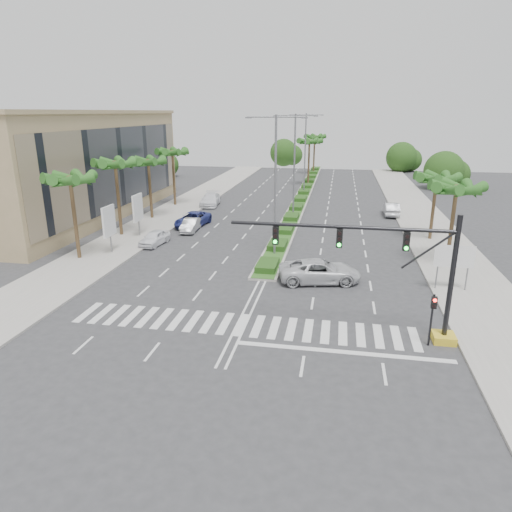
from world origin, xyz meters
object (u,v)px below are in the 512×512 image
at_px(car_parked_a, 154,238).
at_px(car_crossing, 320,271).
at_px(car_parked_c, 193,219).
at_px(car_parked_b, 191,225).
at_px(car_parked_d, 210,200).
at_px(car_right, 391,209).

distance_m(car_parked_a, car_crossing, 17.59).
height_order(car_parked_a, car_parked_c, car_parked_c).
bearing_deg(car_parked_b, car_parked_c, 99.15).
xyz_separation_m(car_parked_a, car_parked_d, (0.00, 19.55, 0.12)).
relative_size(car_parked_a, car_parked_c, 0.73).
height_order(car_parked_c, car_right, car_right).
xyz_separation_m(car_parked_a, car_parked_c, (1.30, 7.86, 0.08)).
height_order(car_crossing, car_right, car_crossing).
height_order(car_parked_a, car_parked_b, car_parked_a).
bearing_deg(car_parked_d, car_parked_b, -88.77).
bearing_deg(car_parked_d, car_crossing, -65.05).
bearing_deg(car_parked_b, car_right, 25.91).
relative_size(car_parked_d, car_crossing, 0.93).
xyz_separation_m(car_parked_c, car_crossing, (14.75, -15.05, 0.07)).
bearing_deg(car_parked_a, car_parked_d, 96.88).
bearing_deg(car_crossing, car_parked_b, 36.51).
relative_size(car_parked_b, car_right, 0.86).
bearing_deg(car_parked_b, car_crossing, -44.68).
bearing_deg(car_right, car_parked_a, 37.17).
distance_m(car_parked_b, car_right, 24.88).
bearing_deg(car_right, car_crossing, 73.56).
bearing_deg(car_parked_d, car_parked_c, -89.68).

